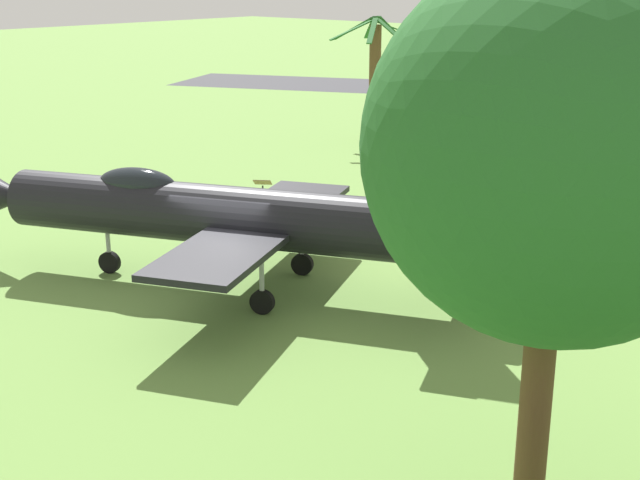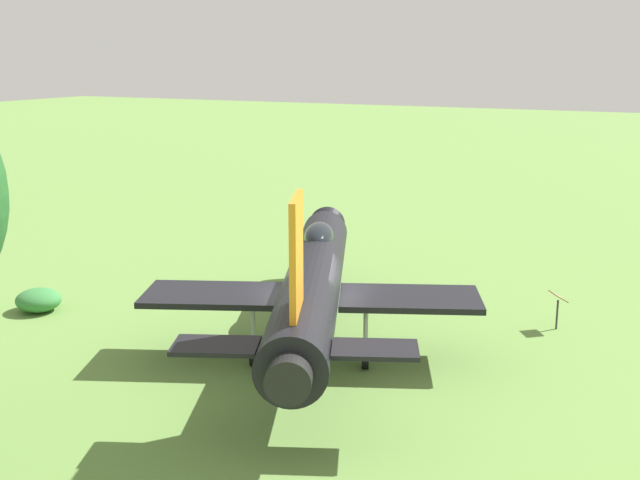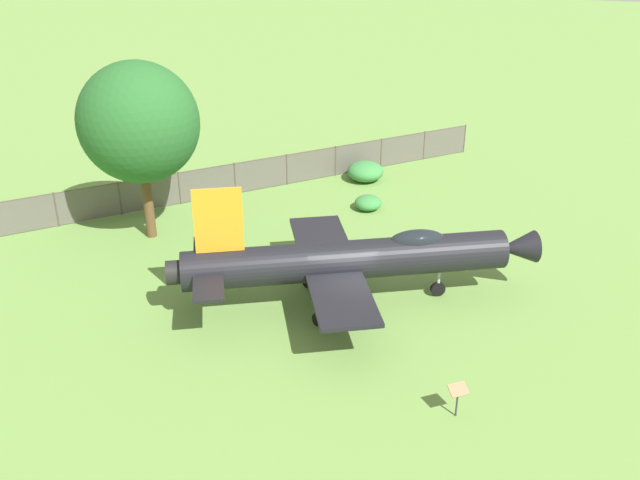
{
  "view_description": "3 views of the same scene",
  "coord_description": "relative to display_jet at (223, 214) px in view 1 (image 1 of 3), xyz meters",
  "views": [
    {
      "loc": [
        -14.55,
        -15.41,
        7.89
      ],
      "look_at": [
        -1.5,
        -4.13,
        2.5
      ],
      "focal_mm": 48.42,
      "sensor_mm": 36.0,
      "label": 1
    },
    {
      "loc": [
        9.47,
        -18.66,
        8.07
      ],
      "look_at": [
        -0.33,
        1.13,
        2.87
      ],
      "focal_mm": 44.72,
      "sensor_mm": 36.0,
      "label": 2
    },
    {
      "loc": [
        23.37,
        4.81,
        14.5
      ],
      "look_at": [
        0.2,
        -1.01,
        2.77
      ],
      "focal_mm": 39.06,
      "sensor_mm": 36.0,
      "label": 3
    }
  ],
  "objects": [
    {
      "name": "parked_car_red",
      "position": [
        37.74,
        16.68,
        -1.23
      ],
      "size": [
        5.04,
        3.54,
        1.43
      ],
      "rotation": [
        0.0,
        0.0,
        3.55
      ],
      "color": "red",
      "rests_on": "ground_plane"
    },
    {
      "name": "parking_strip",
      "position": [
        38.37,
        14.99,
        -1.97
      ],
      "size": [
        25.27,
        43.93,
        0.0
      ],
      "primitive_type": "cube",
      "rotation": [
        0.0,
        0.0,
        1.99
      ],
      "color": "#38383D",
      "rests_on": "ground_plane"
    },
    {
      "name": "palm_tree",
      "position": [
        18.62,
        9.4,
        1.07
      ],
      "size": [
        3.89,
        4.09,
        5.89
      ],
      "color": "brown",
      "rests_on": "ground_plane"
    },
    {
      "name": "ground_plane",
      "position": [
        0.14,
        -0.32,
        -1.97
      ],
      "size": [
        200.0,
        200.0,
        0.0
      ],
      "primitive_type": "plane",
      "color": "#668E42"
    },
    {
      "name": "display_jet",
      "position": [
        0.0,
        0.0,
        0.0
      ],
      "size": [
        9.09,
        13.88,
        5.2
      ],
      "rotation": [
        0.0,
        0.0,
        1.97
      ],
      "color": "black",
      "rests_on": "ground_plane"
    },
    {
      "name": "parked_car_silver",
      "position": [
        36.35,
        19.81,
        -1.19
      ],
      "size": [
        4.77,
        3.35,
        1.51
      ],
      "rotation": [
        0.0,
        0.0,
        3.55
      ],
      "color": "#B2B5BA",
      "rests_on": "ground_plane"
    },
    {
      "name": "parked_car_gray",
      "position": [
        40.35,
        10.78,
        -1.23
      ],
      "size": [
        5.07,
        3.79,
        1.42
      ],
      "rotation": [
        0.0,
        0.0,
        3.61
      ],
      "color": "slate",
      "rests_on": "ground_plane"
    },
    {
      "name": "parked_car_black",
      "position": [
        39.12,
        13.09,
        -1.19
      ],
      "size": [
        4.91,
        3.64,
        1.5
      ],
      "rotation": [
        0.0,
        0.0,
        0.44
      ],
      "color": "black",
      "rests_on": "ground_plane"
    },
    {
      "name": "shade_tree",
      "position": [
        -3.62,
        -10.64,
        3.6
      ],
      "size": [
        5.16,
        5.46,
        8.32
      ],
      "color": "brown",
      "rests_on": "ground_plane"
    },
    {
      "name": "info_plaque",
      "position": [
        5.91,
        4.44,
        -1.12
      ],
      "size": [
        0.66,
        0.72,
        1.14
      ],
      "color": "#333333",
      "rests_on": "ground_plane"
    }
  ]
}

